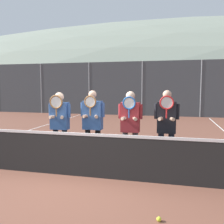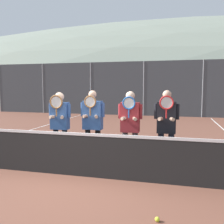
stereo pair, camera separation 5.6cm
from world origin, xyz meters
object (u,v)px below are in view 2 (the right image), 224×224
object	(u,v)px
player_leftmost	(60,121)
player_rightmost	(166,125)
player_center_right	(130,124)
car_center	(218,101)
tennis_ball_on_court	(157,219)
player_center_left	(93,121)
car_left_of_center	(143,101)
car_far_left	(77,99)

from	to	relation	value
player_leftmost	player_rightmost	world-z (taller)	player_rightmost
player_center_right	player_rightmost	bearing A→B (deg)	0.14
player_leftmost	car_center	distance (m)	14.48
player_center_right	player_rightmost	distance (m)	0.81
player_leftmost	player_center_right	xyz separation A→B (m)	(1.77, -0.04, -0.00)
tennis_ball_on_court	player_rightmost	bearing A→B (deg)	89.20
player_rightmost	player_center_left	bearing A→B (deg)	176.72
player_center_right	car_left_of_center	bearing A→B (deg)	95.71
player_center_left	car_left_of_center	bearing A→B (deg)	91.67
car_center	tennis_ball_on_court	xyz separation A→B (m)	(-3.19, -15.50, -0.86)
player_leftmost	player_center_left	bearing A→B (deg)	4.21
player_rightmost	car_far_left	size ratio (longest dim) A/B	0.39
player_center_left	player_rightmost	world-z (taller)	player_rightmost
player_rightmost	player_center_right	bearing A→B (deg)	-179.86
car_left_of_center	car_center	xyz separation A→B (m)	(5.28, 0.15, 0.04)
player_rightmost	tennis_ball_on_court	world-z (taller)	player_rightmost
player_center_left	car_far_left	world-z (taller)	player_center_left
car_left_of_center	player_rightmost	bearing A→B (deg)	-80.84
player_center_right	car_left_of_center	distance (m)	13.25
car_far_left	tennis_ball_on_court	world-z (taller)	car_far_left
tennis_ball_on_court	car_center	bearing A→B (deg)	78.38
player_center_right	player_center_left	bearing A→B (deg)	173.79
player_leftmost	car_far_left	world-z (taller)	player_leftmost
player_rightmost	car_center	size ratio (longest dim) A/B	0.40
player_center_left	car_center	bearing A→B (deg)	69.68
player_rightmost	car_left_of_center	world-z (taller)	player_rightmost
player_center_right	car_center	distance (m)	13.91
car_far_left	car_center	world-z (taller)	car_center
player_center_left	car_center	world-z (taller)	player_center_left
car_far_left	player_center_left	bearing A→B (deg)	-66.35
car_left_of_center	tennis_ball_on_court	xyz separation A→B (m)	(2.09, -15.35, -0.82)
player_rightmost	car_center	distance (m)	13.70
player_leftmost	player_center_right	distance (m)	1.77
tennis_ball_on_court	player_center_left	bearing A→B (deg)	127.00
car_far_left	tennis_ball_on_court	size ratio (longest dim) A/B	68.56
player_leftmost	player_center_right	bearing A→B (deg)	-1.31
car_left_of_center	player_center_left	bearing A→B (deg)	-88.33
player_leftmost	car_left_of_center	size ratio (longest dim) A/B	0.40
player_center_left	tennis_ball_on_court	size ratio (longest dim) A/B	26.51
player_center_right	player_leftmost	bearing A→B (deg)	178.69
car_center	player_center_right	bearing A→B (deg)	-106.56
car_far_left	tennis_ball_on_court	bearing A→B (deg)	-64.15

